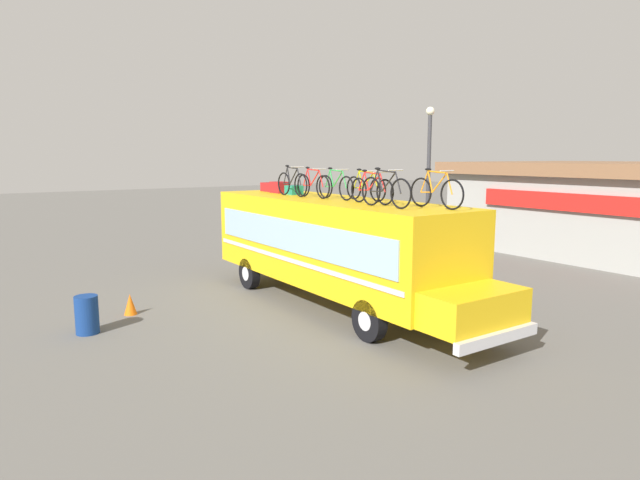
{
  "coord_description": "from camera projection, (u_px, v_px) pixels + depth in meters",
  "views": [
    {
      "loc": [
        12.7,
        -8.91,
        4.28
      ],
      "look_at": [
        -0.52,
        0.0,
        1.82
      ],
      "focal_mm": 30.39,
      "sensor_mm": 36.0,
      "label": 1
    }
  ],
  "objects": [
    {
      "name": "luggage_bag_2",
      "position": [
        280.0,
        187.0,
        18.01
      ],
      "size": [
        0.62,
        0.45,
        0.37
      ],
      "primitive_type": "cube",
      "color": "maroon",
      "rests_on": "bus"
    },
    {
      "name": "street_lamp",
      "position": [
        428.0,
        179.0,
        19.49
      ],
      "size": [
        0.3,
        0.3,
        6.02
      ],
      "color": "#38383D",
      "rests_on": "ground"
    },
    {
      "name": "rooftop_bicycle_5",
      "position": [
        371.0,
        190.0,
        13.83
      ],
      "size": [
        1.71,
        0.44,
        0.87
      ],
      "color": "black",
      "rests_on": "bus"
    },
    {
      "name": "rooftop_bicycle_6",
      "position": [
        385.0,
        191.0,
        12.88
      ],
      "size": [
        1.79,
        0.44,
        0.94
      ],
      "color": "black",
      "rests_on": "bus"
    },
    {
      "name": "ground_plane",
      "position": [
        330.0,
        303.0,
        15.99
      ],
      "size": [
        120.0,
        120.0,
        0.0
      ],
      "primitive_type": "plane",
      "color": "#605E59"
    },
    {
      "name": "rooftop_bicycle_4",
      "position": [
        365.0,
        187.0,
        14.81
      ],
      "size": [
        1.7,
        0.44,
        0.87
      ],
      "color": "black",
      "rests_on": "bus"
    },
    {
      "name": "bus",
      "position": [
        334.0,
        243.0,
        15.55
      ],
      "size": [
        10.8,
        2.64,
        3.08
      ],
      "color": "yellow",
      "rests_on": "ground"
    },
    {
      "name": "traffic_cone",
      "position": [
        130.0,
        304.0,
        14.78
      ],
      "size": [
        0.34,
        0.34,
        0.57
      ],
      "primitive_type": "cone",
      "color": "orange",
      "rests_on": "ground"
    },
    {
      "name": "rooftop_bicycle_3",
      "position": [
        336.0,
        186.0,
        15.23
      ],
      "size": [
        1.68,
        0.44,
        0.9
      ],
      "color": "black",
      "rests_on": "bus"
    },
    {
      "name": "luggage_bag_1",
      "position": [
        272.0,
        187.0,
        18.79
      ],
      "size": [
        0.72,
        0.56,
        0.3
      ],
      "primitive_type": "cube",
      "color": "maroon",
      "rests_on": "bus"
    },
    {
      "name": "rooftop_bicycle_2",
      "position": [
        313.0,
        185.0,
        15.85
      ],
      "size": [
        1.72,
        0.44,
        0.9
      ],
      "color": "black",
      "rests_on": "bus"
    },
    {
      "name": "trash_bin",
      "position": [
        87.0,
        315.0,
        13.18
      ],
      "size": [
        0.55,
        0.55,
        0.94
      ],
      "primitive_type": "cylinder",
      "color": "navy",
      "rests_on": "ground"
    },
    {
      "name": "luggage_bag_3",
      "position": [
        294.0,
        190.0,
        17.3
      ],
      "size": [
        0.47,
        0.43,
        0.28
      ],
      "primitive_type": "cube",
      "color": "#1E7F66",
      "rests_on": "bus"
    },
    {
      "name": "rooftop_bicycle_7",
      "position": [
        436.0,
        192.0,
        12.62
      ],
      "size": [
        1.69,
        0.44,
        0.93
      ],
      "color": "black",
      "rests_on": "bus"
    },
    {
      "name": "roadside_building",
      "position": [
        628.0,
        207.0,
        24.27
      ],
      "size": [
        13.5,
        10.63,
        4.02
      ],
      "color": "#9E9E99",
      "rests_on": "ground"
    },
    {
      "name": "rooftop_bicycle_1",
      "position": [
        292.0,
        183.0,
        16.52
      ],
      "size": [
        1.71,
        0.44,
        0.94
      ],
      "color": "black",
      "rests_on": "bus"
    }
  ]
}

